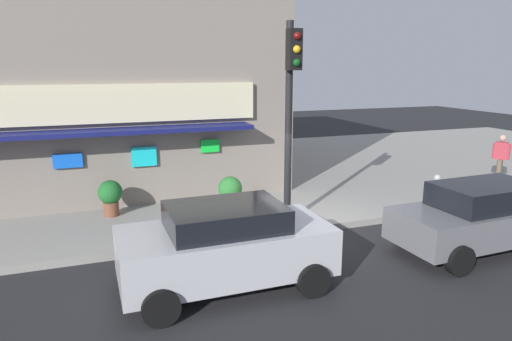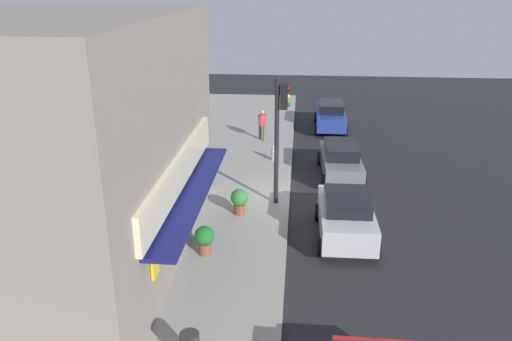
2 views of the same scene
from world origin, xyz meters
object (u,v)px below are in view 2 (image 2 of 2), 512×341
potted_plant_by_window (204,238)px  parked_car_grey (341,160)px  pedestrian (262,124)px  parked_car_silver (346,216)px  traffic_light (280,126)px  parked_car_blue (331,115)px  potted_plant_by_doorway (239,200)px  fire_hydrant (274,153)px

potted_plant_by_window → parked_car_grey: (7.90, -4.92, 0.06)m
pedestrian → parked_car_silver: bearing=-160.9°
traffic_light → parked_car_blue: size_ratio=1.16×
potted_plant_by_window → parked_car_blue: (15.82, -4.86, 0.10)m
potted_plant_by_window → parked_car_silver: parked_car_silver is taller
potted_plant_by_doorway → parked_car_silver: bearing=-108.0°
fire_hydrant → potted_plant_by_window: potted_plant_by_window is taller
traffic_light → pedestrian: bearing=8.7°
traffic_light → fire_hydrant: bearing=5.3°
pedestrian → parked_car_silver: 11.48m
traffic_light → potted_plant_by_doorway: bearing=128.0°
fire_hydrant → potted_plant_by_doorway: size_ratio=0.77×
fire_hydrant → parked_car_blue: parked_car_blue is taller
fire_hydrant → potted_plant_by_doorway: (-6.23, 0.97, 0.20)m
parked_car_grey → pedestrian: bearing=39.7°
traffic_light → parked_car_grey: 5.22m
fire_hydrant → potted_plant_by_doorway: potted_plant_by_doorway is taller
traffic_light → potted_plant_by_doorway: (-1.13, 1.44, -2.64)m
fire_hydrant → parked_car_grey: 3.50m
fire_hydrant → parked_car_blue: (6.47, -3.11, 0.30)m
fire_hydrant → parked_car_silver: bearing=-158.6°
parked_car_blue → parked_car_silver: size_ratio=1.09×
fire_hydrant → parked_car_grey: (-1.45, -3.17, 0.26)m
fire_hydrant → parked_car_silver: size_ratio=0.20×
pedestrian → potted_plant_by_doorway: (-9.58, 0.16, -0.35)m
pedestrian → parked_car_grey: size_ratio=0.39×
fire_hydrant → parked_car_blue: 7.18m
potted_plant_by_doorway → fire_hydrant: bearing=-8.9°
pedestrian → potted_plant_by_doorway: bearing=179.1°
potted_plant_by_window → potted_plant_by_doorway: bearing=-13.9°
parked_car_blue → parked_car_silver: (-13.96, 0.18, 0.00)m
pedestrian → potted_plant_by_doorway: size_ratio=1.69×
parked_car_blue → parked_car_grey: parked_car_blue is taller
traffic_light → parked_car_silver: bearing=-134.2°
parked_car_blue → parked_car_silver: 13.97m
parked_car_blue → potted_plant_by_window: bearing=162.9°
fire_hydrant → potted_plant_by_window: size_ratio=0.79×
parked_car_silver → parked_car_grey: bearing=-2.2°
pedestrian → parked_car_blue: bearing=-51.6°
potted_plant_by_window → parked_car_blue: size_ratio=0.23×
pedestrian → traffic_light: bearing=-171.3°
pedestrian → potted_plant_by_window: (-12.70, 0.93, -0.35)m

